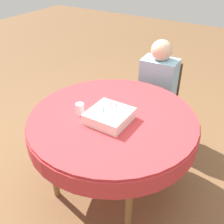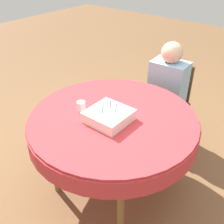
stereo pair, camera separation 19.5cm
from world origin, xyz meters
name	(u,v)px [view 1 (the left image)]	position (x,y,z in m)	size (l,w,h in m)	color
ground_plane	(113,185)	(0.00, 0.00, 0.00)	(12.00, 12.00, 0.00)	brown
dining_table	(113,125)	(0.00, 0.00, 0.67)	(1.31, 1.31, 0.76)	#BC3338
chair	(158,98)	(-0.01, 0.95, 0.46)	(0.42, 0.42, 0.84)	#4C331E
person	(157,84)	(0.00, 0.86, 0.67)	(0.36, 0.34, 1.11)	#DBB293
birthday_cake	(109,116)	(0.01, -0.06, 0.80)	(0.29, 0.29, 0.13)	white
drinking_glass	(80,109)	(-0.23, -0.11, 0.80)	(0.07, 0.07, 0.09)	silver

